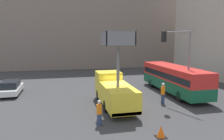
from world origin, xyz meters
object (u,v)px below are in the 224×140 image
at_px(road_worker_directing, 163,93).
at_px(parked_car_curbside, 11,88).
at_px(city_bus, 174,77).
at_px(traffic_light_pole, 181,53).
at_px(road_worker_near_truck, 99,113).
at_px(utility_truck, 114,89).
at_px(traffic_cone_near_truck, 161,132).

bearing_deg(road_worker_directing, parked_car_curbside, 33.81).
relative_size(road_worker_directing, parked_car_curbside, 0.44).
height_order(city_bus, parked_car_curbside, city_bus).
xyz_separation_m(traffic_light_pole, road_worker_directing, (-1.91, -0.47, -3.56)).
xyz_separation_m(city_bus, parked_car_curbside, (-16.97, 3.16, -0.96)).
bearing_deg(parked_car_curbside, road_worker_directing, -25.13).
distance_m(road_worker_near_truck, road_worker_directing, 7.42).
bearing_deg(utility_truck, traffic_cone_near_truck, -79.08).
relative_size(utility_truck, road_worker_directing, 3.72).
bearing_deg(road_worker_directing, road_worker_near_truck, 88.22).
height_order(road_worker_directing, parked_car_curbside, road_worker_directing).
xyz_separation_m(traffic_light_pole, parked_car_curbside, (-15.96, 6.12, -3.77)).
bearing_deg(road_worker_near_truck, utility_truck, 102.89).
bearing_deg(parked_car_curbside, traffic_light_pole, -20.98).
height_order(road_worker_near_truck, road_worker_directing, road_worker_directing).
xyz_separation_m(traffic_light_pole, traffic_cone_near_truck, (-5.13, -6.75, -4.19)).
distance_m(traffic_cone_near_truck, parked_car_curbside, 16.83).
xyz_separation_m(road_worker_near_truck, traffic_cone_near_truck, (3.25, -2.65, -0.54)).
xyz_separation_m(utility_truck, city_bus, (7.40, 3.16, 0.22)).
relative_size(traffic_light_pole, road_worker_near_truck, 3.80).
bearing_deg(traffic_light_pole, city_bus, 71.16).
bearing_deg(traffic_cone_near_truck, road_worker_directing, 62.87).
distance_m(traffic_light_pole, parked_car_curbside, 17.51).
distance_m(utility_truck, parked_car_curbside, 11.50).
xyz_separation_m(road_worker_directing, traffic_cone_near_truck, (-3.22, -6.28, -0.63)).
bearing_deg(road_worker_near_truck, road_worker_directing, 69.23).
bearing_deg(road_worker_directing, utility_truck, 55.56).
distance_m(utility_truck, road_worker_near_truck, 4.41).
height_order(traffic_light_pole, road_worker_directing, traffic_light_pole).
bearing_deg(parked_car_curbside, road_worker_near_truck, -53.41).
height_order(road_worker_directing, traffic_cone_near_truck, road_worker_directing).
height_order(traffic_light_pole, road_worker_near_truck, traffic_light_pole).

